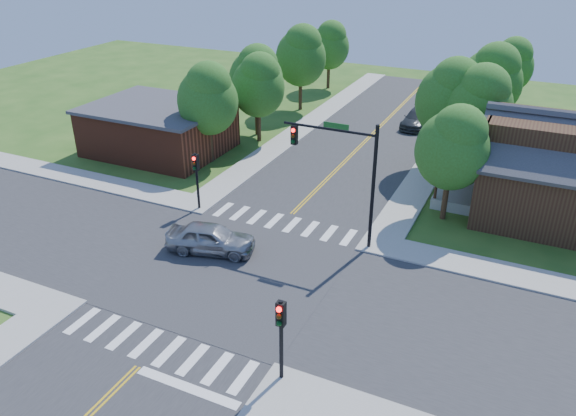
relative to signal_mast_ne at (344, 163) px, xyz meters
The scene contains 27 objects.
ground 8.37m from the signal_mast_ne, 125.00° to the right, with size 100.00×100.00×0.00m, color #2A541A.
road_ns 8.36m from the signal_mast_ne, 125.00° to the right, with size 10.00×90.00×0.04m, color #2D2D30.
road_ew 8.36m from the signal_mast_ne, 125.00° to the right, with size 90.00×10.00×0.04m, color #2D2D30.
intersection_patch 8.37m from the signal_mast_ne, 125.00° to the right, with size 10.20×10.20×0.06m, color #2D2D30.
sidewalk_ne 16.41m from the signal_mast_ne, 40.67° to the left, with size 40.00×40.00×0.14m.
sidewalk_nw 22.73m from the signal_mast_ne, 152.60° to the left, with size 40.00×40.00×0.14m.
crosswalk_north 6.23m from the signal_mast_ne, behind, with size 8.85×2.00×0.01m.
crosswalk_south 13.32m from the signal_mast_ne, 108.36° to the right, with size 8.85×2.00×0.01m.
centerline 8.34m from the signal_mast_ne, 125.00° to the right, with size 0.30×90.00×0.01m.
stop_bar 14.12m from the signal_mast_ne, 96.11° to the right, with size 4.60×0.45×0.09m, color white.
signal_mast_ne is the anchor object (origin of this frame).
signal_pole_se 11.55m from the signal_mast_ne, 81.44° to the right, with size 0.34×0.42×3.80m.
signal_pole_nw 9.76m from the signal_mast_ne, behind, with size 0.34×0.42×3.80m.
house_ne 14.23m from the signal_mast_ne, 37.68° to the left, with size 13.05×8.80×7.11m.
building_nw 19.87m from the signal_mast_ne, 157.21° to the left, with size 10.40×8.40×3.73m.
tree_e_a 7.17m from the signal_mast_ne, 48.20° to the left, with size 4.29×4.08×7.30m.
tree_e_b 13.62m from the signal_mast_ne, 68.45° to the left, with size 4.80×4.56×8.16m.
tree_e_c 20.54m from the signal_mast_ne, 76.10° to the left, with size 4.89×4.65×8.32m.
tree_e_d 29.80m from the signal_mast_ne, 79.34° to the left, with size 4.30×4.08×7.30m.
tree_w_a 15.03m from the signal_mast_ne, 150.92° to the left, with size 4.51×4.29×7.67m.
tree_w_b 19.22m from the signal_mast_ne, 132.05° to the left, with size 4.55×4.32×7.74m.
tree_w_c 25.78m from the signal_mast_ne, 119.03° to the left, with size 4.81×4.57×8.18m.
tree_w_d 33.85m from the signal_mast_ne, 112.63° to the left, with size 4.30×4.09×7.31m.
tree_house 13.76m from the signal_mast_ne, 77.05° to the left, with size 4.87×4.63×8.28m.
tree_bldg 17.58m from the signal_mast_ne, 132.86° to the left, with size 4.35×4.14×7.40m.
car_silver 8.32m from the signal_mast_ne, 146.24° to the right, with size 5.20×3.08×1.66m, color #A0A2A7.
car_dgrey 22.57m from the signal_mast_ne, 92.64° to the left, with size 2.12×5.11×1.48m, color #34383A.
Camera 1 is at (13.00, -20.73, 16.14)m, focal length 35.00 mm.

